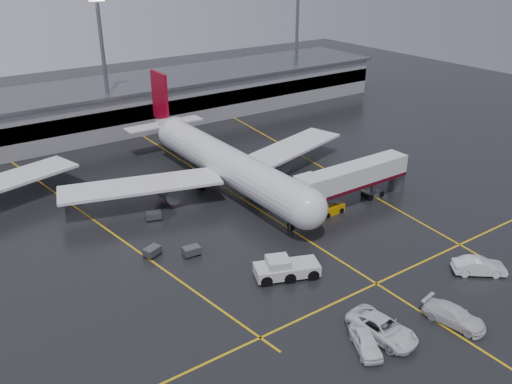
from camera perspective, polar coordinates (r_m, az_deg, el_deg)
ground at (r=74.78m, az=0.38°, el=-1.90°), size 220.00×220.00×0.00m
apron_line_centre at (r=74.78m, az=0.38°, el=-1.89°), size 0.25×90.00×0.02m
apron_line_stop at (r=60.63m, az=12.66°, el=-9.47°), size 60.00×0.25×0.02m
apron_line_left at (r=75.04m, az=-16.77°, el=-2.93°), size 9.99×69.35×0.02m
apron_line_right at (r=92.21m, az=5.93°, el=3.26°), size 7.57×69.64×0.02m
terminal at (r=113.35m, az=-13.95°, el=9.04°), size 122.00×19.00×8.60m
light_mast_mid at (r=104.01m, az=-15.87°, el=13.24°), size 3.00×1.20×25.45m
light_mast_right at (r=126.03m, az=4.34°, el=15.92°), size 3.00×1.20×25.45m
main_airliner at (r=80.50m, az=-3.62°, el=3.32°), size 48.80×45.60×14.10m
jet_bridge at (r=76.08m, az=10.35°, el=1.42°), size 19.90×3.40×6.05m
pushback_tractor at (r=59.89m, az=3.10°, el=-8.14°), size 7.66×5.29×2.54m
belt_loader at (r=74.28m, az=7.95°, el=-1.82°), size 3.95×1.97×2.46m
service_van_a at (r=52.99m, az=13.26°, el=-13.88°), size 3.90×7.25×1.93m
service_van_b at (r=56.59m, az=20.31°, el=-12.22°), size 3.62×6.48×1.77m
service_van_c at (r=65.28m, az=22.62°, el=-7.29°), size 5.79×5.13×1.90m
service_van_d at (r=51.36m, az=11.57°, el=-15.32°), size 3.93×5.28×1.67m
baggage_cart_a at (r=64.31m, az=-6.87°, el=-6.20°), size 2.14×1.52×1.12m
baggage_cart_b at (r=64.95m, az=-10.96°, el=-6.17°), size 2.34×1.95×1.12m
baggage_cart_c at (r=73.18m, az=-10.81°, el=-2.45°), size 2.30×1.85×1.12m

